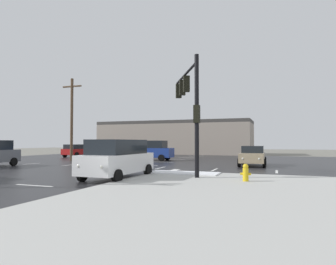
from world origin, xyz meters
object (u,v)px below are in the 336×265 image
Objects in this scene: utility_pole_far at (72,118)px; sedan_red at (78,150)px; traffic_signal_mast at (189,98)px; suv_blue at (149,150)px; sedan_tan at (253,155)px; suv_white at (118,158)px; fire_hydrant at (246,172)px.

sedan_red is at bearing 121.71° from utility_pole_far.
traffic_signal_mast is 1.27× the size of suv_blue.
suv_blue is at bearing -108.69° from sedan_tan.
suv_white is 0.58× the size of utility_pole_far.
sedan_red is 0.55× the size of utility_pole_far.
suv_blue is at bearing 127.72° from fire_hydrant.
sedan_red is 23.62m from suv_white.
sedan_tan is at bearing -0.72° from utility_pole_far.
sedan_tan is at bearing -46.81° from traffic_signal_mast.
utility_pole_far reaches higher than suv_blue.
sedan_tan is 12.59m from suv_white.
sedan_red is at bearing -18.87° from suv_blue.
suv_white reaches higher than fire_hydrant.
fire_hydrant is at bearing 1.50° from sedan_tan.
sedan_tan is 0.93× the size of suv_white.
utility_pole_far is (-11.67, 11.27, 3.30)m from suv_white.
sedan_red is at bearing 141.78° from fire_hydrant.
suv_white is 0.99× the size of suv_blue.
fire_hydrant is at bearing 93.95° from suv_white.
traffic_signal_mast is 1.35× the size of sedan_red.
fire_hydrant is 0.17× the size of sedan_red.
sedan_tan is at bearing 152.91° from suv_white.
traffic_signal_mast is at bearing 129.58° from suv_white.
suv_white and suv_blue have the same top height.
traffic_signal_mast is 14.56m from suv_blue.
suv_white is (-6.03, -11.05, 0.24)m from sedan_tan.
traffic_signal_mast reaches higher than sedan_tan.
fire_hydrant is 21.57m from utility_pole_far.
utility_pole_far is at bearing -91.61° from sedan_tan.
suv_blue is (-10.49, 3.37, 0.24)m from sedan_tan.
sedan_tan is 11.02m from suv_blue.
suv_white is 15.09m from suv_blue.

